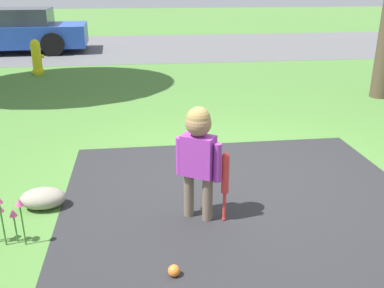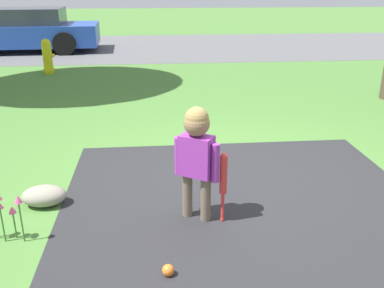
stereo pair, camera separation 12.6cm
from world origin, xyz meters
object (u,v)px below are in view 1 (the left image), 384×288
object	(u,v)px
child	(198,148)
parked_car	(6,32)
fire_hydrant	(37,58)
baseball_bat	(225,177)
sports_ball	(174,271)

from	to	relation	value
child	parked_car	xyz separation A→B (m)	(-4.11, 9.84, -0.07)
child	fire_hydrant	xyz separation A→B (m)	(-2.62, 6.47, -0.28)
baseball_bat	sports_ball	distance (m)	0.92
child	baseball_bat	distance (m)	0.33
sports_ball	child	bearing A→B (deg)	69.97
baseball_bat	parked_car	xyz separation A→B (m)	(-4.32, 9.92, 0.17)
parked_car	sports_ball	bearing A→B (deg)	107.14
sports_ball	fire_hydrant	xyz separation A→B (m)	(-2.34, 7.23, 0.33)
baseball_bat	parked_car	bearing A→B (deg)	113.54
child	fire_hydrant	world-z (taller)	child
baseball_bat	parked_car	world-z (taller)	parked_car
baseball_bat	parked_car	size ratio (longest dim) A/B	0.14
baseball_bat	fire_hydrant	distance (m)	7.14
fire_hydrant	baseball_bat	bearing A→B (deg)	-66.63
fire_hydrant	parked_car	size ratio (longest dim) A/B	0.16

